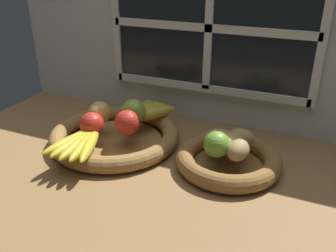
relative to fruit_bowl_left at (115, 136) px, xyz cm
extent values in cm
cube|color=olive|center=(19.84, -2.92, -3.70)|extent=(140.00, 90.00, 3.00)
cube|color=silver|center=(19.84, 27.08, 25.30)|extent=(140.00, 3.00, 55.00)
cube|color=black|center=(19.84, 25.18, 28.80)|extent=(64.00, 0.80, 38.00)
cube|color=white|center=(19.84, 24.58, 28.80)|extent=(2.40, 1.20, 38.00)
cube|color=white|center=(19.84, 24.58, 28.80)|extent=(64.00, 1.20, 2.40)
cube|color=white|center=(-12.16, 24.58, 28.80)|extent=(2.40, 1.20, 40.40)
cube|color=white|center=(51.84, 24.58, 28.80)|extent=(2.40, 1.20, 40.40)
cube|color=white|center=(19.84, 24.58, 9.80)|extent=(64.00, 1.20, 2.40)
cylinder|color=olive|center=(0.00, 0.00, -1.70)|extent=(27.40, 27.40, 1.00)
torus|color=olive|center=(0.00, 0.00, 0.18)|extent=(38.20, 38.20, 4.78)
cylinder|color=brown|center=(34.43, 0.00, -1.70)|extent=(18.78, 18.78, 1.00)
torus|color=brown|center=(34.43, 0.00, 0.18)|extent=(27.68, 27.68, 4.78)
sphere|color=red|center=(5.57, -1.76, 6.16)|extent=(7.18, 7.18, 7.18)
sphere|color=#8CAD3D|center=(3.67, 5.36, 6.38)|extent=(7.62, 7.62, 7.62)
sphere|color=#DBB756|center=(-5.78, 1.49, 5.96)|extent=(6.79, 6.79, 6.79)
sphere|color=red|center=(-3.23, -6.23, 5.97)|extent=(6.80, 6.80, 6.80)
ellipsoid|color=gold|center=(-4.69, -13.82, 4.08)|extent=(7.30, 18.33, 3.02)
ellipsoid|color=gold|center=(-3.31, -14.05, 4.08)|extent=(4.62, 18.34, 3.02)
ellipsoid|color=gold|center=(-1.91, -14.06, 4.08)|extent=(4.22, 18.30, 3.02)
ellipsoid|color=gold|center=(-0.52, -13.86, 4.08)|extent=(6.93, 18.36, 3.02)
ellipsoid|color=gold|center=(0.82, -13.45, 4.08)|extent=(9.47, 17.98, 3.02)
sphere|color=brown|center=(-2.51, -5.01, 4.08)|extent=(2.72, 2.72, 2.72)
ellipsoid|color=gold|center=(7.67, 10.77, 4.24)|extent=(11.44, 15.02, 3.33)
ellipsoid|color=gold|center=(6.54, 11.39, 4.24)|extent=(9.44, 15.77, 3.33)
ellipsoid|color=gold|center=(5.33, 11.81, 4.24)|extent=(7.19, 16.11, 3.33)
ellipsoid|color=gold|center=(4.06, 12.04, 4.24)|extent=(4.75, 16.02, 3.33)
ellipsoid|color=gold|center=(2.77, 12.05, 4.24)|extent=(4.46, 15.98, 3.33)
sphere|color=brown|center=(3.34, 4.18, 4.24)|extent=(2.99, 2.99, 2.99)
ellipsoid|color=#A38451|center=(31.08, 2.61, 4.78)|extent=(9.26, 7.66, 4.41)
ellipsoid|color=#A38451|center=(36.29, 4.09, 5.04)|extent=(7.57, 5.94, 4.93)
ellipsoid|color=#A38451|center=(37.41, -2.98, 5.17)|extent=(6.39, 8.25, 5.19)
ellipsoid|color=tan|center=(34.43, 0.00, 5.04)|extent=(9.95, 9.66, 4.95)
sphere|color=#6B9E33|center=(32.03, -3.61, 5.92)|extent=(6.70, 6.70, 6.70)
cone|color=red|center=(33.43, -1.83, 3.41)|extent=(12.99, 6.51, 1.67)
camera|label=1|loc=(52.27, -80.41, 48.72)|focal=38.32mm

